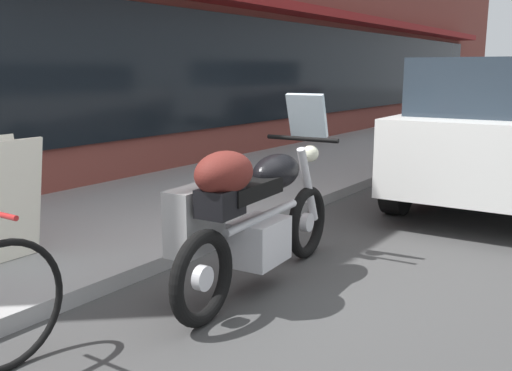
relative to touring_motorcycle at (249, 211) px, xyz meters
The scene contains 3 objects.
ground_plane 0.78m from the touring_motorcycle, 38.82° to the right, with size 80.00×80.00×0.00m, color #3B3B3B.
sidewalk_curb 9.65m from the touring_motorcycle, 13.02° to the left, with size 30.00×2.76×0.12m.
touring_motorcycle is the anchor object (origin of this frame).
Camera 1 is at (-3.53, -1.92, 1.57)m, focal length 39.67 mm.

